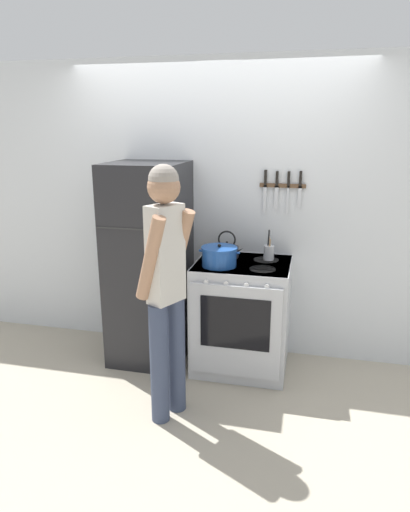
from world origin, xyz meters
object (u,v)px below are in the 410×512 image
Objects in this scene: dutch_oven_pot at (219,256)px; tea_kettle at (227,250)px; refrigerator at (149,264)px; stove_range at (241,316)px; utensil_jar at (269,252)px; person at (166,281)px.

dutch_oven_pot is 0.26m from tea_kettle.
refrigerator is 5.26× the size of dutch_oven_pot.
stove_range is 0.58m from utensil_jar.
stove_range is at bearing -0.78° from person.
person is at bearing -116.86° from stove_range.
dutch_oven_pot is at bearing 7.91° from person.
person is (-0.24, -0.93, 0.02)m from tea_kettle.
refrigerator reaches higher than tea_kettle.
person reaches higher than refrigerator.
person is (-0.22, -0.67, 0.01)m from dutch_oven_pot.
tea_kettle is 0.96m from person.
tea_kettle is (0.65, 0.13, 0.13)m from refrigerator.
dutch_oven_pot is 0.18× the size of person.
tea_kettle is (-0.16, 0.16, 0.52)m from stove_range.
tea_kettle reaches higher than dutch_oven_pot.
utensil_jar is at bearing 0.98° from tea_kettle.
utensil_jar is (0.19, 0.16, 0.52)m from stove_range.
refrigerator reaches higher than stove_range.
utensil_jar is at bearing 7.70° from refrigerator.
person is (-0.39, -0.78, 0.54)m from stove_range.
tea_kettle is at bearing 11.97° from person.
refrigerator is 6.76× the size of utensil_jar.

